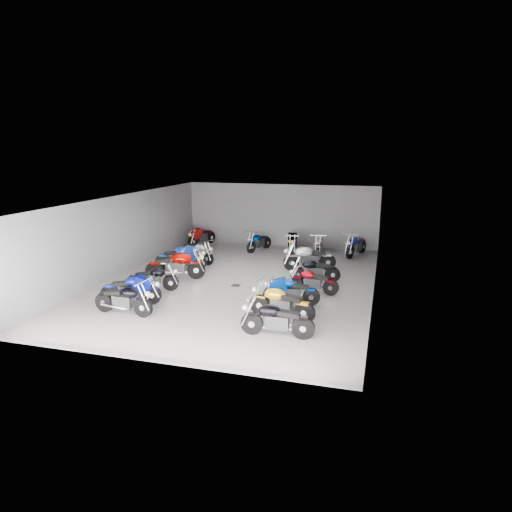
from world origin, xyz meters
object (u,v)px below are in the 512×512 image
object	(u,v)px
motorcycle_right_d	(312,281)
motorcycle_back_f	(356,245)
motorcycle_right_a	(276,320)
motorcycle_right_c	(291,291)
motorcycle_back_c	(259,242)
motorcycle_back_a	(201,236)
motorcycle_left_e	(181,258)
motorcycle_right_f	(309,258)
motorcycle_back_d	(292,242)
drain_grate	(236,285)
motorcycle_left_c	(153,279)
motorcycle_back_e	(319,245)
motorcycle_left_f	(197,252)
motorcycle_left_a	(124,299)
motorcycle_right_b	(281,303)
motorcycle_left_d	(176,265)
motorcycle_right_e	(314,270)
motorcycle_left_b	(132,289)

from	to	relation	value
motorcycle_right_d	motorcycle_back_f	size ratio (longest dim) A/B	0.89
motorcycle_right_a	motorcycle_back_f	world-z (taller)	motorcycle_back_f
motorcycle_right_c	motorcycle_back_c	distance (m)	8.00
motorcycle_back_a	motorcycle_right_c	bearing A→B (deg)	147.68
motorcycle_back_f	motorcycle_left_e	bearing A→B (deg)	52.43
motorcycle_right_f	motorcycle_back_d	xyz separation A→B (m)	(-1.28, 2.85, 0.01)
drain_grate	motorcycle_left_c	xyz separation A→B (m)	(-2.66, -1.45, 0.45)
motorcycle_left_c	motorcycle_back_e	bearing A→B (deg)	125.44
motorcycle_left_c	motorcycle_left_f	xyz separation A→B (m)	(-0.09, 4.23, 0.02)
motorcycle_right_a	motorcycle_left_a	bearing A→B (deg)	83.09
motorcycle_back_a	motorcycle_back_f	world-z (taller)	motorcycle_back_f
motorcycle_back_c	motorcycle_left_e	bearing A→B (deg)	83.72
motorcycle_left_e	motorcycle_left_f	distance (m)	1.34
motorcycle_right_b	motorcycle_right_d	bearing A→B (deg)	0.97
motorcycle_left_e	motorcycle_back_f	world-z (taller)	motorcycle_left_e
motorcycle_right_b	drain_grate	bearing A→B (deg)	51.50
motorcycle_back_d	motorcycle_right_d	bearing A→B (deg)	97.07
motorcycle_back_a	motorcycle_back_c	distance (m)	3.29
motorcycle_left_f	motorcycle_back_e	size ratio (longest dim) A/B	0.97
motorcycle_right_a	motorcycle_right_b	distance (m)	1.34
motorcycle_left_d	motorcycle_back_d	size ratio (longest dim) A/B	0.99
drain_grate	motorcycle_left_f	size ratio (longest dim) A/B	0.17
motorcycle_right_d	motorcycle_right_e	distance (m)	1.39
motorcycle_left_d	motorcycle_back_a	distance (m)	6.35
motorcycle_left_e	motorcycle_back_d	xyz separation A→B (m)	(3.87, 4.35, 0.02)
motorcycle_left_c	motorcycle_right_a	xyz separation A→B (m)	(5.22, -2.73, 0.03)
motorcycle_left_e	motorcycle_right_c	world-z (taller)	motorcycle_left_e
drain_grate	motorcycle_left_e	distance (m)	3.28
motorcycle_left_e	drain_grate	bearing A→B (deg)	51.70
motorcycle_right_e	motorcycle_back_c	world-z (taller)	motorcycle_back_c
drain_grate	motorcycle_left_a	size ratio (longest dim) A/B	0.16
motorcycle_right_e	motorcycle_back_f	bearing A→B (deg)	-28.44
motorcycle_right_d	motorcycle_back_a	xyz separation A→B (m)	(-6.91, 6.43, 0.05)
motorcycle_back_c	motorcycle_back_f	distance (m)	4.74
motorcycle_left_a	motorcycle_right_b	distance (m)	4.84
motorcycle_right_a	motorcycle_right_b	xyz separation A→B (m)	(-0.17, 1.33, 0.02)
motorcycle_back_c	motorcycle_back_d	size ratio (longest dim) A/B	0.83
motorcycle_left_c	motorcycle_right_b	distance (m)	5.24
motorcycle_left_d	motorcycle_right_e	xyz separation A→B (m)	(5.27, 1.12, -0.10)
motorcycle_right_c	motorcycle_back_c	size ratio (longest dim) A/B	1.01
motorcycle_left_a	motorcycle_right_f	size ratio (longest dim) A/B	0.94
motorcycle_left_c	motorcycle_right_b	bearing A→B (deg)	53.52
motorcycle_left_c	motorcycle_right_a	size ratio (longest dim) A/B	0.89
motorcycle_left_b	motorcycle_right_e	world-z (taller)	motorcycle_left_b
drain_grate	motorcycle_back_d	world-z (taller)	motorcycle_back_d
motorcycle_right_a	motorcycle_back_d	xyz separation A→B (m)	(-1.58, 9.98, 0.05)
motorcycle_left_f	motorcycle_back_d	bearing A→B (deg)	150.63
motorcycle_right_b	motorcycle_back_e	xyz separation A→B (m)	(-0.13, 8.79, -0.04)
motorcycle_right_b	motorcycle_back_e	bearing A→B (deg)	12.46
motorcycle_back_c	motorcycle_right_c	bearing A→B (deg)	132.64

